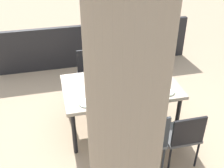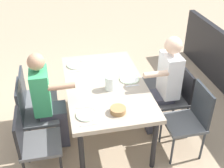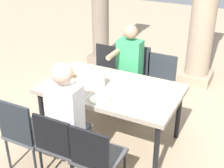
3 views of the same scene
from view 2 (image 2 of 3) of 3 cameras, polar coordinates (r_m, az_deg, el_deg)
ground_plane at (r=4.01m, az=-1.19°, el=-9.05°), size 16.00×16.00×0.00m
dining_table at (r=3.59m, az=-1.31°, el=-0.84°), size 1.65×0.98×0.75m
chair_west_north at (r=3.24m, az=-15.48°, el=-10.93°), size 0.44×0.44×0.85m
chair_west_south at (r=3.52m, az=15.41°, el=-6.38°), size 0.44×0.44×0.91m
chair_mid_north at (r=3.57m, az=-15.53°, el=-5.40°), size 0.44×0.44×0.93m
chair_mid_south at (r=3.85m, az=12.39°, el=-2.13°), size 0.44×0.44×0.88m
chair_east_north at (r=3.92m, az=-15.29°, el=-2.25°), size 0.44×0.44×0.86m
chair_east_south at (r=4.16m, az=10.29°, el=0.74°), size 0.44×0.44×0.87m
diner_woman_green at (r=3.67m, az=10.38°, el=0.13°), size 0.34×0.50×1.35m
diner_man_white at (r=3.46m, az=-12.69°, el=-3.05°), size 0.35×0.49×1.30m
plate_0 at (r=3.05m, az=-5.11°, el=-6.14°), size 0.22×0.22×0.02m
fork_0 at (r=2.94m, az=-4.70°, el=-8.03°), size 0.02×0.17×0.01m
spoon_0 at (r=3.17m, az=-5.47°, el=-4.56°), size 0.02×0.17×0.01m
plate_1 at (r=3.64m, az=3.49°, el=0.98°), size 0.25×0.25×0.02m
fork_1 at (r=3.52m, az=4.13°, el=-0.35°), size 0.02×0.17×0.01m
spoon_1 at (r=3.76m, az=2.90°, el=2.08°), size 0.02×0.17×0.01m
plate_2 at (r=3.98m, az=-7.34°, el=3.74°), size 0.22×0.22×0.02m
fork_2 at (r=3.85m, az=-7.10°, el=2.61°), size 0.03×0.17×0.01m
spoon_2 at (r=4.11m, az=-7.55°, el=4.65°), size 0.04×0.17×0.01m
water_pitcher at (r=3.41m, az=-0.38°, el=0.09°), size 0.12×0.12×0.17m
bread_basket at (r=3.07m, az=1.21°, el=-5.24°), size 0.17×0.17×0.06m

